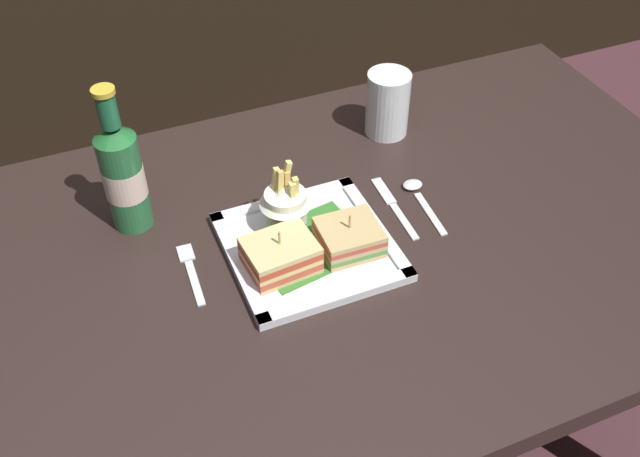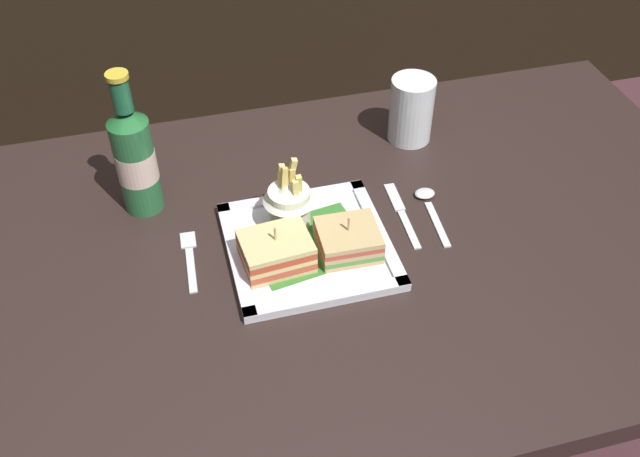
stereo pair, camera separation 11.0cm
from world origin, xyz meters
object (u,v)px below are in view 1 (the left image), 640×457
at_px(beer_bottle, 123,174).
at_px(spoon, 417,193).
at_px(dining_table, 330,285).
at_px(sandwich_half_left, 280,255).
at_px(water_glass, 387,108).
at_px(square_plate, 309,247).
at_px(fries_cup, 286,204).
at_px(sandwich_half_right, 349,237).
at_px(fork, 191,269).
at_px(knife, 393,204).

bearing_deg(beer_bottle, spoon, -14.42).
xyz_separation_m(dining_table, sandwich_half_left, (-0.09, -0.03, 0.13)).
bearing_deg(water_glass, square_plate, -136.53).
relative_size(sandwich_half_left, beer_bottle, 0.43).
bearing_deg(fries_cup, sandwich_half_left, -116.00).
relative_size(sandwich_half_left, sandwich_half_right, 1.15).
bearing_deg(dining_table, fork, 172.37).
distance_m(beer_bottle, fork, 0.18).
xyz_separation_m(water_glass, spoon, (-0.03, -0.19, -0.05)).
bearing_deg(square_plate, knife, 14.97).
xyz_separation_m(fries_cup, beer_bottle, (-0.22, 0.12, 0.04)).
height_order(square_plate, sandwich_half_left, sandwich_half_left).
bearing_deg(knife, fork, -177.49).
distance_m(sandwich_half_left, fries_cup, 0.09).
relative_size(square_plate, sandwich_half_left, 2.28).
bearing_deg(dining_table, sandwich_half_right, -54.98).
bearing_deg(dining_table, spoon, 16.11).
relative_size(water_glass, spoon, 0.88).
height_order(knife, spoon, spoon).
height_order(dining_table, fries_cup, fries_cup).
bearing_deg(sandwich_half_right, beer_bottle, 146.15).
bearing_deg(beer_bottle, knife, -17.16).
xyz_separation_m(dining_table, knife, (0.13, 0.05, 0.10)).
distance_m(square_plate, water_glass, 0.36).
bearing_deg(knife, water_glass, 66.59).
relative_size(sandwich_half_left, fork, 0.84).
height_order(beer_bottle, spoon, beer_bottle).
distance_m(square_plate, fries_cup, 0.08).
xyz_separation_m(beer_bottle, knife, (0.41, -0.13, -0.10)).
bearing_deg(sandwich_half_left, fries_cup, 64.00).
xyz_separation_m(sandwich_half_left, beer_bottle, (-0.18, 0.20, 0.07)).
height_order(beer_bottle, fork, beer_bottle).
xyz_separation_m(sandwich_half_right, beer_bottle, (-0.30, 0.20, 0.07)).
bearing_deg(square_plate, spoon, 13.61).
bearing_deg(sandwich_half_left, spoon, 16.07).
distance_m(square_plate, spoon, 0.23).
bearing_deg(knife, square_plate, -165.03).
relative_size(sandwich_half_right, knife, 0.59).
relative_size(dining_table, water_glass, 11.33).
xyz_separation_m(square_plate, water_glass, (0.26, 0.24, 0.05)).
relative_size(square_plate, fork, 1.92).
bearing_deg(fries_cup, beer_bottle, 152.25).
bearing_deg(square_plate, sandwich_half_right, -25.07).
bearing_deg(square_plate, fork, 170.67).
xyz_separation_m(sandwich_half_right, water_glass, (0.20, 0.27, 0.02)).
distance_m(fries_cup, fork, 0.18).
relative_size(sandwich_half_right, fries_cup, 0.82).
bearing_deg(spoon, dining_table, -163.89).
height_order(sandwich_half_left, knife, sandwich_half_left).
xyz_separation_m(sandwich_half_right, spoon, (0.17, 0.08, -0.03)).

